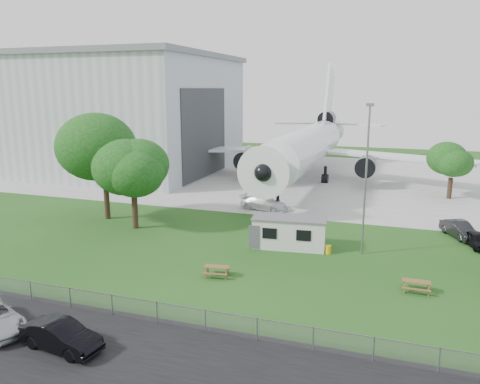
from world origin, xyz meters
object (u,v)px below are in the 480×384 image
(airliner, at_px, (308,145))
(picnic_east, at_px, (416,292))
(hangar, at_px, (96,112))
(site_cabin, at_px, (289,232))
(picnic_west, at_px, (217,276))
(car_centre_sedan, at_px, (61,336))

(airliner, height_order, picnic_east, airliner)
(picnic_east, bearing_deg, hangar, 144.43)
(hangar, relative_size, airliner, 0.90)
(hangar, relative_size, site_cabin, 6.24)
(site_cabin, bearing_deg, airliner, 98.02)
(picnic_west, height_order, car_centre_sedan, car_centre_sedan)
(airliner, distance_m, picnic_east, 39.12)
(airliner, xyz_separation_m, picnic_west, (0.73, -37.88, -5.27))
(airliner, distance_m, car_centre_sedan, 49.77)
(site_cabin, bearing_deg, car_centre_sedan, -111.12)
(car_centre_sedan, bearing_deg, picnic_west, -11.50)
(picnic_west, height_order, picnic_east, same)
(airliner, bearing_deg, picnic_west, -88.90)
(airliner, relative_size, picnic_west, 26.52)
(airliner, xyz_separation_m, car_centre_sedan, (-3.31, -49.45, -4.52))
(picnic_west, bearing_deg, site_cabin, 57.61)
(picnic_east, distance_m, car_centre_sedan, 22.08)
(hangar, bearing_deg, picnic_east, -35.80)
(site_cabin, relative_size, picnic_west, 3.83)
(airliner, height_order, site_cabin, airliner)
(picnic_west, bearing_deg, picnic_east, -0.89)
(hangar, bearing_deg, site_cabin, -36.83)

